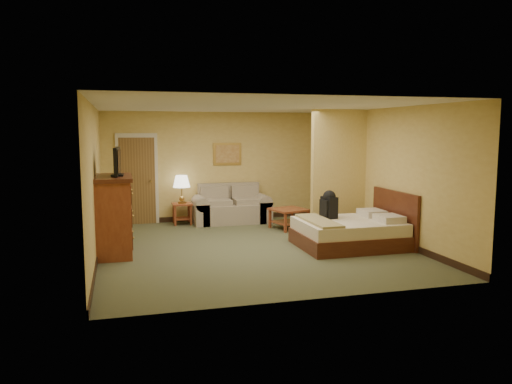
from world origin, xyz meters
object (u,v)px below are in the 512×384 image
object	(u,v)px
loveseat	(231,210)
dresser	(113,215)
coffee_table	(289,214)
bed	(352,232)

from	to	relation	value
loveseat	dresser	bearing A→B (deg)	-137.45
coffee_table	bed	bearing A→B (deg)	-72.75
loveseat	bed	bearing A→B (deg)	-61.35
loveseat	dresser	distance (m)	3.62
loveseat	coffee_table	xyz separation A→B (m)	(1.06, -1.11, 0.03)
loveseat	bed	world-z (taller)	bed
loveseat	coffee_table	distance (m)	1.53
dresser	bed	distance (m)	4.36
coffee_table	dresser	world-z (taller)	dresser
coffee_table	bed	xyz separation A→B (m)	(0.59, -1.91, -0.04)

